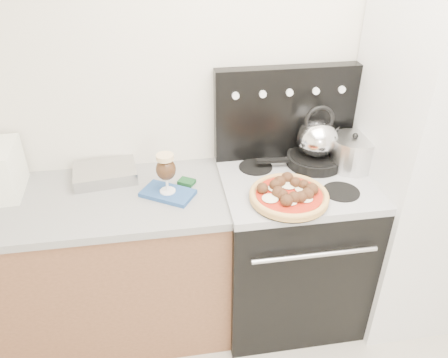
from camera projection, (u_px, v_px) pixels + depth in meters
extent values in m
cube|color=silver|center=(269.00, 96.00, 2.32)|extent=(3.50, 0.01, 2.50)
cube|color=brown|center=(90.00, 271.00, 2.36)|extent=(1.45, 0.60, 0.86)
cube|color=gray|center=(75.00, 202.00, 2.12)|extent=(1.48, 0.63, 0.04)
cube|color=black|center=(289.00, 251.00, 2.48)|extent=(0.76, 0.65, 0.88)
cube|color=#ADADB2|center=(296.00, 182.00, 2.24)|extent=(0.76, 0.65, 0.04)
cube|color=black|center=(285.00, 113.00, 2.33)|extent=(0.76, 0.08, 0.50)
cube|color=silver|center=(427.00, 166.00, 2.29)|extent=(0.64, 0.68, 1.90)
cube|color=silver|center=(105.00, 173.00, 2.26)|extent=(0.34, 0.27, 0.06)
cube|color=#264B88|center=(168.00, 193.00, 2.14)|extent=(0.29, 0.26, 0.02)
cylinder|color=black|center=(289.00, 200.00, 2.06)|extent=(0.42, 0.42, 0.01)
cylinder|color=black|center=(315.00, 160.00, 2.35)|extent=(0.32, 0.32, 0.05)
cylinder|color=silver|center=(352.00, 154.00, 2.29)|extent=(0.23, 0.23, 0.16)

